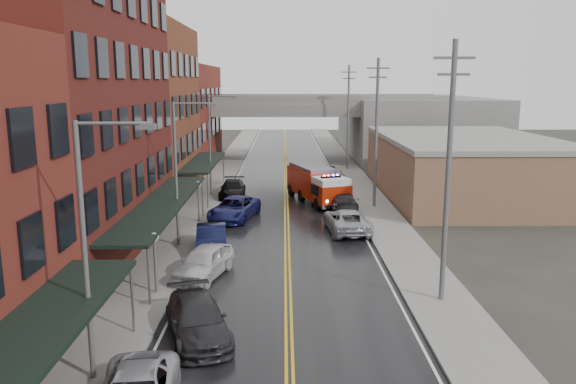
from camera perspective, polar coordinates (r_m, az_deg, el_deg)
name	(u,v)px	position (r m, az deg, el deg)	size (l,w,h in m)	color
road	(287,223)	(41.14, -0.14, -3.15)	(11.00, 160.00, 0.02)	black
sidewalk_left	(187,222)	(41.73, -10.22, -3.03)	(3.00, 160.00, 0.15)	slate
sidewalk_right	(386,222)	(41.80, 9.94, -3.00)	(3.00, 160.00, 0.15)	slate
curb_left	(210,222)	(41.48, -7.98, -3.05)	(0.30, 160.00, 0.15)	gray
curb_right	(364,222)	(41.53, 7.69, -3.02)	(0.30, 160.00, 0.15)	gray
brick_building_b	(57,102)	(35.39, -22.41, 8.41)	(9.00, 20.00, 18.00)	#501B15
brick_building_c	(137,112)	(52.10, -15.13, 7.84)	(9.00, 15.00, 15.00)	brown
brick_building_far	(175,117)	(69.23, -11.43, 7.51)	(9.00, 20.00, 12.00)	maroon
tan_building	(463,168)	(52.98, 17.40, 2.33)	(14.00, 22.00, 5.00)	brown
right_far_block	(412,125)	(82.13, 12.47, 6.62)	(18.00, 30.00, 8.00)	slate
awning_0	(11,357)	(17.25, -26.35, -14.82)	(2.60, 16.00, 3.09)	black
awning_1	(162,204)	(34.42, -12.65, -1.18)	(2.60, 18.00, 3.09)	black
awning_2	(203,162)	(51.39, -8.59, 3.00)	(2.60, 13.00, 3.09)	black
globe_lamp_1	(155,249)	(27.74, -13.40, -5.66)	(0.44, 0.44, 3.12)	#59595B
globe_lamp_2	(198,192)	(41.10, -9.10, -0.02)	(0.44, 0.44, 3.12)	#59595B
street_lamp_0	(91,237)	(19.61, -19.37, -4.31)	(2.64, 0.22, 9.00)	#59595B
street_lamp_1	(180,165)	(34.81, -10.95, 2.70)	(2.64, 0.22, 9.00)	#59595B
street_lamp_2	(212,139)	(50.51, -7.68, 5.40)	(2.64, 0.22, 9.00)	#59595B
utility_pole_0	(448,170)	(26.22, 15.98, 2.20)	(1.80, 0.24, 12.00)	#59595B
utility_pole_1	(376,131)	(45.62, 8.96, 6.16)	(1.80, 0.24, 12.00)	#59595B
utility_pole_2	(348,116)	(65.39, 6.13, 7.73)	(1.80, 0.24, 12.00)	#59595B
overpass	(285,115)	(71.98, -0.27, 7.85)	(40.00, 10.00, 7.50)	slate
fire_truck	(318,184)	(47.79, 3.03, 0.85)	(5.30, 8.66, 3.01)	#AD1E08
parked_car_left_3	(198,320)	(23.45, -9.18, -12.68)	(2.17, 5.35, 1.55)	#262528
parked_car_left_4	(204,262)	(30.15, -8.57, -7.06)	(1.96, 4.87, 1.66)	silver
parked_car_left_5	(211,239)	(34.26, -7.78, -4.80)	(1.75, 5.02, 1.65)	black
parked_car_left_6	(234,209)	(42.24, -5.48, -1.68)	(2.74, 5.94, 1.65)	navy
parked_car_left_7	(232,189)	(50.16, -5.66, 0.31)	(2.16, 5.30, 1.54)	black
parked_car_right_0	(347,220)	(38.81, 5.98, -2.90)	(2.64, 5.73, 1.59)	#A2A6AA
parked_car_right_1	(341,201)	(45.29, 5.45, -0.90)	(2.11, 5.19, 1.51)	#272729
parked_car_right_2	(335,177)	(56.68, 4.85, 1.56)	(1.76, 4.38, 1.49)	white
parked_car_right_3	(328,172)	(59.85, 4.06, 2.03)	(1.47, 4.20, 1.39)	#0E1234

